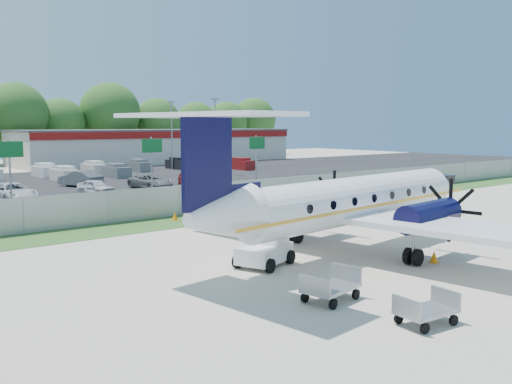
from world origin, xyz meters
TOP-DOWN VIEW (x-y plane):
  - ground at (0.00, 0.00)m, footprint 170.00×170.00m
  - grass_verge at (0.00, 12.00)m, footprint 170.00×4.00m
  - access_road at (0.00, 19.00)m, footprint 170.00×8.00m
  - parking_lot at (0.00, 40.00)m, footprint 170.00×32.00m
  - perimeter_fence at (0.00, 14.00)m, footprint 120.00×0.06m
  - building_east at (26.00, 61.98)m, footprint 44.40×12.40m
  - sign_left at (-8.00, 22.91)m, footprint 1.80×0.26m
  - sign_mid at (3.00, 22.91)m, footprint 1.80×0.26m
  - sign_right at (14.00, 22.91)m, footprint 1.80×0.26m
  - light_pole_ne at (20.00, 38.00)m, footprint 0.90×0.35m
  - light_pole_se at (20.00, 48.00)m, footprint 0.90×0.35m
  - aircraft at (0.34, -0.55)m, footprint 20.85×20.51m
  - pushback_tug at (-4.31, 0.12)m, footprint 2.86×2.49m
  - baggage_cart_near at (-5.81, -5.07)m, footprint 2.23×1.56m
  - baggage_cart_far at (-5.29, -8.49)m, footprint 1.93×1.29m
  - cone_nose at (9.40, -0.18)m, footprint 0.44×0.44m
  - cone_port_wing at (1.71, -4.17)m, footprint 0.37×0.37m
  - cone_starboard_wing at (-1.25, 12.52)m, footprint 0.41×0.41m
  - road_car_mid at (5.89, 21.12)m, footprint 5.41×2.55m
  - road_car_east at (24.18, 17.44)m, footprint 5.70×2.68m
  - parked_car_b at (-6.44, 28.13)m, footprint 3.08×5.57m
  - parked_car_c at (0.53, 28.37)m, footprint 2.40×4.07m
  - parked_car_d at (6.34, 29.28)m, footprint 2.89×5.15m
  - parked_car_e at (10.57, 29.19)m, footprint 3.51×4.91m
  - parked_car_g at (1.86, 34.93)m, footprint 3.10×5.15m
  - far_parking_rows at (0.00, 45.00)m, footprint 56.00×10.00m

SIDE VIEW (x-z plane):
  - ground at x=0.00m, z-range 0.00..0.00m
  - road_car_mid at x=5.89m, z-range -0.76..0.76m
  - road_car_east at x=24.18m, z-range -0.79..0.79m
  - parked_car_b at x=-6.44m, z-range -0.74..0.74m
  - parked_car_c at x=0.53m, z-range -0.65..0.65m
  - parked_car_d at x=6.34m, z-range -0.68..0.68m
  - parked_car_e at x=10.57m, z-range -0.78..0.78m
  - parked_car_g at x=1.86m, z-range -0.80..0.80m
  - far_parking_rows at x=0.00m, z-range -0.80..0.80m
  - grass_verge at x=0.00m, z-range 0.00..0.02m
  - access_road at x=0.00m, z-range 0.00..0.02m
  - parking_lot at x=0.00m, z-range 0.00..0.02m
  - cone_port_wing at x=1.71m, z-range -0.01..0.51m
  - cone_starboard_wing at x=-1.25m, z-range -0.02..0.57m
  - cone_nose at x=9.40m, z-range -0.02..0.60m
  - baggage_cart_far at x=-5.29m, z-range -0.03..0.92m
  - baggage_cart_near at x=-5.81m, z-range -0.04..1.04m
  - pushback_tug at x=-4.31m, z-range -0.03..1.32m
  - perimeter_fence at x=0.00m, z-range 0.01..2.00m
  - aircraft at x=0.34m, z-range -0.73..5.67m
  - building_east at x=26.00m, z-range 0.01..5.25m
  - sign_left at x=-8.00m, z-range 1.11..6.11m
  - sign_mid at x=3.00m, z-range 1.11..6.11m
  - sign_right at x=14.00m, z-range 1.11..6.11m
  - light_pole_ne at x=20.00m, z-range 0.69..9.78m
  - light_pole_se at x=20.00m, z-range 0.69..9.78m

